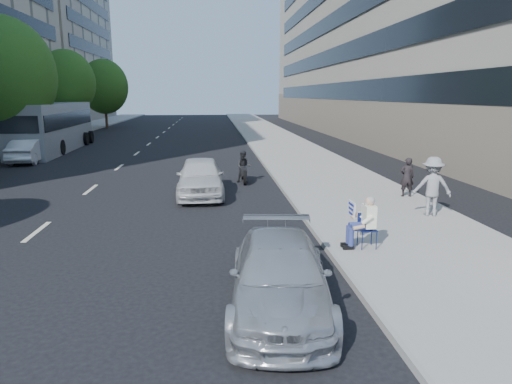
{
  "coord_description": "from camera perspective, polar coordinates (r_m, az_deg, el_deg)",
  "views": [
    {
      "loc": [
        -1.38,
        -11.21,
        3.89
      ],
      "look_at": [
        -0.21,
        1.07,
        1.25
      ],
      "focal_mm": 32.0,
      "sensor_mm": 36.0,
      "label": 1
    }
  ],
  "objects": [
    {
      "name": "seated_protester",
      "position": [
        11.58,
        13.25,
        -3.34
      ],
      "size": [
        0.83,
        1.12,
        1.31
      ],
      "color": "navy",
      "rests_on": "near_sidewalk"
    },
    {
      "name": "tree_far_d",
      "position": [
        43.03,
        -22.63,
        12.51
      ],
      "size": [
        4.8,
        4.8,
        7.65
      ],
      "color": "#382616",
      "rests_on": "ground"
    },
    {
      "name": "pedestrian_woman",
      "position": [
        17.87,
        18.35,
        1.78
      ],
      "size": [
        0.56,
        0.39,
        1.47
      ],
      "primitive_type": "imported",
      "rotation": [
        0.0,
        0.0,
        3.06
      ],
      "color": "black",
      "rests_on": "near_sidewalk"
    },
    {
      "name": "bus",
      "position": [
        35.25,
        -24.03,
        7.39
      ],
      "size": [
        2.93,
        12.12,
        3.3
      ],
      "rotation": [
        0.0,
        0.0,
        0.03
      ],
      "color": "gray",
      "rests_on": "ground"
    },
    {
      "name": "near_sidewalk",
      "position": [
        31.9,
        4.34,
        5.18
      ],
      "size": [
        5.0,
        120.0,
        0.15
      ],
      "primitive_type": "cube",
      "color": "gray",
      "rests_on": "ground"
    },
    {
      "name": "far_bldg_north",
      "position": [
        79.26,
        -28.03,
        18.07
      ],
      "size": [
        22.0,
        28.0,
        28.0
      ],
      "primitive_type": "cube",
      "color": "#BEAF8E",
      "rests_on": "ground"
    },
    {
      "name": "ground",
      "position": [
        11.95,
        1.5,
        -6.91
      ],
      "size": [
        160.0,
        160.0,
        0.0
      ],
      "primitive_type": "plane",
      "color": "black",
      "rests_on": "ground"
    },
    {
      "name": "motorcycle",
      "position": [
        20.54,
        -1.53,
        2.97
      ],
      "size": [
        0.72,
        2.04,
        1.42
      ],
      "rotation": [
        0.0,
        0.0,
        -0.05
      ],
      "color": "black",
      "rests_on": "ground"
    },
    {
      "name": "parked_sedan",
      "position": [
        8.52,
        2.96,
        -10.37
      ],
      "size": [
        2.25,
        4.56,
        1.28
      ],
      "primitive_type": "imported",
      "rotation": [
        0.0,
        0.0,
        -0.11
      ],
      "color": "#A9ACB0",
      "rests_on": "ground"
    },
    {
      "name": "near_building",
      "position": [
        47.35,
        18.49,
        18.91
      ],
      "size": [
        14.0,
        70.0,
        20.0
      ],
      "primitive_type": "cube",
      "color": "gray",
      "rests_on": "ground"
    },
    {
      "name": "white_sedan_near",
      "position": [
        17.93,
        -6.97,
        1.9
      ],
      "size": [
        1.85,
        4.42,
        1.49
      ],
      "primitive_type": "imported",
      "rotation": [
        0.0,
        0.0,
        0.02
      ],
      "color": "silver",
      "rests_on": "ground"
    },
    {
      "name": "tree_far_c",
      "position": [
        31.73,
        -29.04,
        12.66
      ],
      "size": [
        6.0,
        6.0,
        8.47
      ],
      "color": "#382616",
      "rests_on": "ground"
    },
    {
      "name": "jogger",
      "position": [
        15.28,
        21.15,
        0.67
      ],
      "size": [
        1.32,
        0.93,
        1.86
      ],
      "primitive_type": "imported",
      "rotation": [
        0.0,
        0.0,
        2.92
      ],
      "color": "gray",
      "rests_on": "near_sidewalk"
    },
    {
      "name": "tree_far_e",
      "position": [
        56.58,
        -18.44,
        12.39
      ],
      "size": [
        5.4,
        5.4,
        7.89
      ],
      "color": "#382616",
      "rests_on": "ground"
    },
    {
      "name": "white_sedan_mid",
      "position": [
        29.87,
        -26.48,
        4.65
      ],
      "size": [
        1.67,
        4.19,
        1.36
      ],
      "primitive_type": "imported",
      "rotation": [
        0.0,
        0.0,
        3.2
      ],
      "color": "silver",
      "rests_on": "ground"
    }
  ]
}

